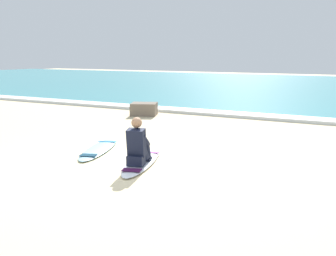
{
  "coord_description": "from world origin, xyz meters",
  "views": [
    {
      "loc": [
        4.61,
        -6.87,
        2.26
      ],
      "look_at": [
        0.04,
        1.45,
        0.55
      ],
      "focal_mm": 44.78,
      "sensor_mm": 36.0,
      "label": 1
    }
  ],
  "objects_px": {
    "surfer_seated": "(138,146)",
    "shoreline_rock": "(144,109)",
    "surfboard_main": "(142,162)",
    "surfboard_spare_near": "(99,149)"
  },
  "relations": [
    {
      "from": "shoreline_rock",
      "to": "surfboard_spare_near",
      "type": "bearing_deg",
      "value": -68.73
    },
    {
      "from": "shoreline_rock",
      "to": "surfboard_main",
      "type": "bearing_deg",
      "value": -58.41
    },
    {
      "from": "surfer_seated",
      "to": "surfboard_spare_near",
      "type": "bearing_deg",
      "value": 153.24
    },
    {
      "from": "surfer_seated",
      "to": "surfboard_main",
      "type": "bearing_deg",
      "value": 109.64
    },
    {
      "from": "surfer_seated",
      "to": "shoreline_rock",
      "type": "distance_m",
      "value": 7.13
    },
    {
      "from": "surfboard_main",
      "to": "surfer_seated",
      "type": "distance_m",
      "value": 0.52
    },
    {
      "from": "surfer_seated",
      "to": "shoreline_rock",
      "type": "bearing_deg",
      "value": 121.04
    },
    {
      "from": "shoreline_rock",
      "to": "surfer_seated",
      "type": "bearing_deg",
      "value": -58.96
    },
    {
      "from": "surfboard_main",
      "to": "shoreline_rock",
      "type": "height_order",
      "value": "shoreline_rock"
    },
    {
      "from": "surfboard_main",
      "to": "surfboard_spare_near",
      "type": "height_order",
      "value": "same"
    }
  ]
}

